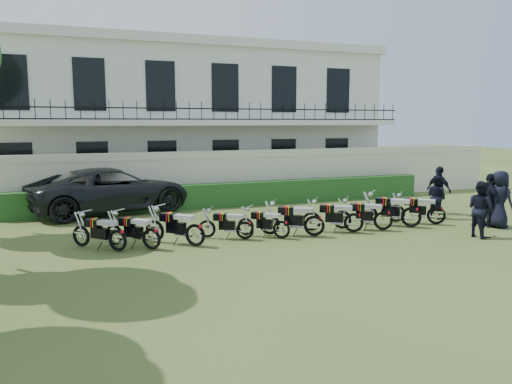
# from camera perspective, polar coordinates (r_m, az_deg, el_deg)

# --- Properties ---
(ground) EXTENTS (100.00, 100.00, 0.00)m
(ground) POSITION_cam_1_polar(r_m,az_deg,el_deg) (14.19, 3.11, -6.40)
(ground) COLOR #3A4C1E
(ground) RESTS_ON ground
(perimeter_wall) EXTENTS (30.00, 0.35, 2.30)m
(perimeter_wall) POSITION_cam_1_polar(r_m,az_deg,el_deg) (21.42, -5.67, 1.66)
(perimeter_wall) COLOR beige
(perimeter_wall) RESTS_ON ground
(hedge) EXTENTS (18.00, 0.60, 1.00)m
(hedge) POSITION_cam_1_polar(r_m,az_deg,el_deg) (21.04, -2.44, -0.27)
(hedge) COLOR #1A481C
(hedge) RESTS_ON ground
(building) EXTENTS (20.40, 9.60, 7.40)m
(building) POSITION_cam_1_polar(r_m,az_deg,el_deg) (27.09, -9.15, 8.30)
(building) COLOR white
(building) RESTS_ON ground
(motorcycle_0) EXTENTS (1.40, 1.41, 1.03)m
(motorcycle_0) POSITION_cam_1_polar(r_m,az_deg,el_deg) (14.14, -15.55, -4.76)
(motorcycle_0) COLOR black
(motorcycle_0) RESTS_ON ground
(motorcycle_1) EXTENTS (1.41, 1.41, 1.03)m
(motorcycle_1) POSITION_cam_1_polar(r_m,az_deg,el_deg) (14.10, -11.86, -4.67)
(motorcycle_1) COLOR black
(motorcycle_1) RESTS_ON ground
(motorcycle_2) EXTENTS (1.49, 1.51, 1.11)m
(motorcycle_2) POSITION_cam_1_polar(r_m,az_deg,el_deg) (14.25, -6.97, -4.28)
(motorcycle_2) COLOR black
(motorcycle_2) RESTS_ON ground
(motorcycle_3) EXTENTS (1.52, 0.97, 0.94)m
(motorcycle_3) POSITION_cam_1_polar(r_m,az_deg,el_deg) (15.01, -1.27, -3.88)
(motorcycle_3) COLOR black
(motorcycle_3) RESTS_ON ground
(motorcycle_4) EXTENTS (1.32, 1.24, 0.94)m
(motorcycle_4) POSITION_cam_1_polar(r_m,az_deg,el_deg) (15.13, 2.94, -3.80)
(motorcycle_4) COLOR black
(motorcycle_4) RESTS_ON ground
(motorcycle_5) EXTENTS (1.82, 1.09, 1.11)m
(motorcycle_5) POSITION_cam_1_polar(r_m,az_deg,el_deg) (15.49, 6.70, -3.28)
(motorcycle_5) COLOR black
(motorcycle_5) RESTS_ON ground
(motorcycle_6) EXTENTS (1.74, 1.09, 1.07)m
(motorcycle_6) POSITION_cam_1_polar(r_m,az_deg,el_deg) (16.22, 11.12, -2.92)
(motorcycle_6) COLOR black
(motorcycle_6) RESTS_ON ground
(motorcycle_7) EXTENTS (1.73, 1.04, 1.06)m
(motorcycle_7) POSITION_cam_1_polar(r_m,az_deg,el_deg) (16.78, 14.36, -2.69)
(motorcycle_7) COLOR black
(motorcycle_7) RESTS_ON ground
(motorcycle_8) EXTENTS (1.59, 1.56, 1.16)m
(motorcycle_8) POSITION_cam_1_polar(r_m,az_deg,el_deg) (17.49, 17.33, -2.22)
(motorcycle_8) COLOR black
(motorcycle_8) RESTS_ON ground
(motorcycle_9) EXTENTS (1.59, 1.30, 1.07)m
(motorcycle_9) POSITION_cam_1_polar(r_m,az_deg,el_deg) (18.25, 19.94, -2.05)
(motorcycle_9) COLOR black
(motorcycle_9) RESTS_ON ground
(suv) EXTENTS (6.84, 4.33, 1.76)m
(suv) POSITION_cam_1_polar(r_m,az_deg,el_deg) (20.39, -16.07, 0.23)
(suv) COLOR black
(suv) RESTS_ON ground
(officer_1) EXTENTS (0.68, 0.86, 1.75)m
(officer_1) POSITION_cam_1_polar(r_m,az_deg,el_deg) (16.80, 24.26, -1.80)
(officer_1) COLOR black
(officer_1) RESTS_ON ground
(officer_2) EXTENTS (0.76, 1.15, 1.82)m
(officer_2) POSITION_cam_1_polar(r_m,az_deg,el_deg) (18.56, 25.12, -0.86)
(officer_2) COLOR black
(officer_2) RESTS_ON ground
(officer_3) EXTENTS (0.74, 1.02, 1.93)m
(officer_3) POSITION_cam_1_polar(r_m,az_deg,el_deg) (18.57, 26.05, -0.75)
(officer_3) COLOR black
(officer_3) RESTS_ON ground
(officer_4) EXTENTS (0.71, 0.86, 1.60)m
(officer_4) POSITION_cam_1_polar(r_m,az_deg,el_deg) (19.49, 19.91, -0.52)
(officer_4) COLOR black
(officer_4) RESTS_ON ground
(officer_5) EXTENTS (0.63, 1.14, 1.85)m
(officer_5) POSITION_cam_1_polar(r_m,az_deg,el_deg) (20.42, 20.17, 0.19)
(officer_5) COLOR black
(officer_5) RESTS_ON ground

